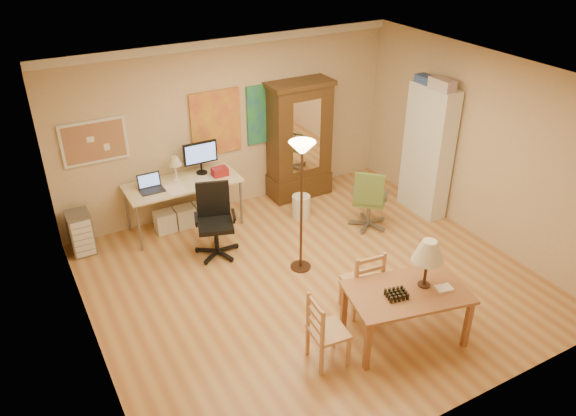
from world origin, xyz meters
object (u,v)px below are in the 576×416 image
office_chair_black (216,236)px  armoire (299,148)px  office_chair_green (368,212)px  bookshelf (428,151)px  computer_desk (185,199)px  dining_table (415,280)px

office_chair_black → armoire: armoire is taller
office_chair_green → bookshelf: 1.32m
office_chair_green → computer_desk: bearing=150.2°
office_chair_black → bookshelf: bookshelf is taller
computer_desk → office_chair_black: size_ratio=1.62×
dining_table → office_chair_green: dining_table is taller
office_chair_green → armoire: (-0.38, 1.46, 0.59)m
dining_table → armoire: 3.73m
dining_table → office_chair_green: size_ratio=1.49×
office_chair_black → bookshelf: (3.39, -0.42, 0.74)m
dining_table → armoire: size_ratio=0.75×
computer_desk → bookshelf: bookshelf is taller
office_chair_black → computer_desk: bearing=96.5°
dining_table → office_chair_black: 3.00m
computer_desk → armoire: armoire is taller
dining_table → armoire: (0.66, 3.67, 0.06)m
computer_desk → office_chair_green: computer_desk is taller
computer_desk → bookshelf: (3.49, -1.35, 0.55)m
armoire → office_chair_green: bearing=-75.6°
computer_desk → office_chair_green: (2.41, -1.38, -0.20)m
dining_table → computer_desk: computer_desk is taller
computer_desk → armoire: 2.07m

